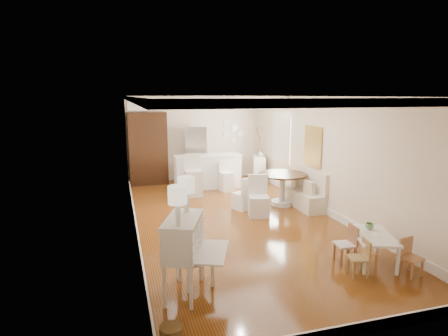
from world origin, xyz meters
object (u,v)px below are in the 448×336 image
secretary_bureau (184,256)px  pantry_cabinet (148,148)px  kids_table (372,248)px  bar_stool_left (193,176)px  fridge (206,154)px  slip_chair_far (243,193)px  gustavian_armchair (196,258)px  sideboard (259,169)px  slip_chair_near (259,196)px  kids_chair_c (412,257)px  dining_table (282,189)px  kids_chair_b (345,244)px  bar_stool_right (227,176)px  kids_chair_a (358,258)px  breakfast_counter (208,171)px

secretary_bureau → pantry_cabinet: bearing=110.9°
kids_table → pantry_cabinet: (-3.17, 6.99, 0.90)m
bar_stool_left → fridge: size_ratio=0.66×
slip_chair_far → bar_stool_left: 1.85m
gustavian_armchair → sideboard: 7.18m
gustavian_armchair → bar_stool_left: (0.97, 5.00, 0.17)m
gustavian_armchair → slip_chair_near: 3.48m
kids_chair_c → sideboard: (0.11, 6.95, 0.11)m
slip_chair_far → bar_stool_left: (-0.94, 1.59, 0.18)m
secretary_bureau → slip_chair_far: (2.12, 3.63, -0.16)m
slip_chair_far → pantry_cabinet: (-2.02, 3.49, 0.73)m
secretary_bureau → pantry_cabinet: pantry_cabinet is taller
gustavian_armchair → dining_table: 4.62m
kids_table → kids_chair_c: kids_chair_c is taller
bar_stool_left → kids_chair_b: bearing=-69.9°
kids_chair_c → pantry_cabinet: (-3.47, 7.56, 0.85)m
bar_stool_right → secretary_bureau: bearing=-121.4°
kids_chair_c → sideboard: size_ratio=0.70×
kids_chair_a → sideboard: bearing=-176.3°
bar_stool_left → kids_table: bearing=-66.0°
slip_chair_far → fridge: 3.49m
kids_chair_b → slip_chair_near: 2.79m
pantry_cabinet → sideboard: pantry_cabinet is taller
slip_chair_far → kids_chair_c: bearing=85.5°
kids_table → bar_stool_left: (-2.09, 5.09, 0.34)m
kids_chair_a → kids_chair_b: kids_chair_b is taller
pantry_cabinet → slip_chair_near: bearing=-61.8°
kids_table → kids_chair_c: bearing=-62.3°
dining_table → fridge: size_ratio=0.68×
kids_chair_b → bar_stool_left: size_ratio=0.56×
slip_chair_far → bar_stool_left: bearing=-83.4°
bar_stool_right → sideboard: size_ratio=1.04×
breakfast_counter → bar_stool_right: breakfast_counter is taller
bar_stool_left → pantry_cabinet: size_ratio=0.52×
kids_chair_b → bar_stool_left: bar_stool_left is taller
kids_chair_a → dining_table: (0.49, 3.92, 0.12)m
kids_table → bar_stool_right: bearing=100.8°
kids_table → fridge: bearing=100.3°
bar_stool_right → kids_chair_c: bearing=-86.6°
pantry_cabinet → breakfast_counter: bearing=-32.4°
kids_table → pantry_cabinet: pantry_cabinet is taller
kids_table → pantry_cabinet: bearing=114.4°
kids_table → fridge: (-1.27, 6.96, 0.65)m
secretary_bureau → slip_chair_near: secretary_bureau is taller
kids_chair_b → breakfast_counter: (-1.03, 5.78, 0.18)m
kids_table → slip_chair_near: slip_chair_near is taller
dining_table → breakfast_counter: (-1.44, 2.33, 0.10)m
kids_chair_a → slip_chair_near: size_ratio=0.61×
gustavian_armchair → fridge: bearing=-25.6°
fridge → slip_chair_far: bearing=-88.0°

